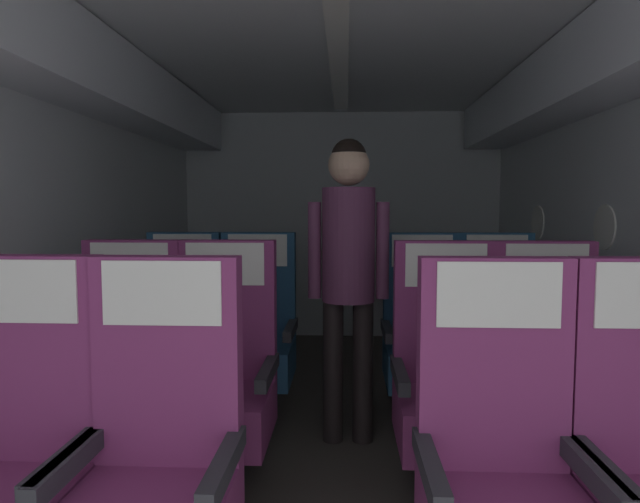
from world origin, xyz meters
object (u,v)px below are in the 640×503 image
at_px(seat_a_right_window, 503,481).
at_px(seat_c_right_window, 423,340).
at_px(flight_attendant, 348,257).
at_px(seat_a_left_aisle, 155,475).
at_px(seat_a_left_window, 9,469).
at_px(seat_b_left_aisle, 222,381).
at_px(seat_c_left_aisle, 256,338).
at_px(seat_b_left_window, 125,381).
at_px(seat_c_right_aisle, 499,340).
at_px(seat_c_left_window, 180,337).
at_px(seat_b_right_aisle, 551,386).
at_px(seat_b_right_window, 448,385).

distance_m(seat_a_right_window, seat_c_right_window, 1.73).
bearing_deg(seat_c_right_window, flight_attendant, -138.45).
bearing_deg(seat_a_right_window, seat_a_left_aisle, -179.11).
distance_m(seat_a_left_window, seat_b_left_aisle, 0.99).
distance_m(seat_c_left_aisle, seat_c_right_window, 1.02).
xyz_separation_m(seat_a_left_window, seat_c_right_window, (1.49, 1.73, 0.00)).
xyz_separation_m(seat_b_left_window, seat_c_right_aisle, (1.95, 0.88, 0.00)).
xyz_separation_m(seat_c_right_aisle, seat_c_right_window, (-0.46, -0.01, 0.00)).
height_order(seat_b_left_window, seat_c_right_aisle, same).
bearing_deg(seat_c_left_window, seat_b_left_aisle, -61.65).
bearing_deg(seat_c_right_window, seat_c_right_aisle, 1.83).
bearing_deg(seat_a_left_aisle, seat_c_left_aisle, 89.63).
distance_m(seat_a_left_aisle, seat_c_right_window, 2.03).
height_order(seat_c_left_aisle, seat_c_right_window, same).
height_order(seat_a_right_window, seat_b_left_window, same).
relative_size(seat_a_left_window, seat_c_left_aisle, 1.00).
xyz_separation_m(seat_a_right_window, seat_b_right_aisle, (0.46, 0.88, 0.00)).
distance_m(seat_a_right_window, flight_attendant, 1.50).
bearing_deg(seat_b_right_aisle, seat_c_right_aisle, 89.33).
bearing_deg(seat_c_left_window, seat_b_right_window, -30.14).
relative_size(seat_b_right_window, seat_c_left_window, 1.00).
relative_size(seat_a_left_aisle, seat_c_left_aisle, 1.00).
relative_size(seat_a_left_window, seat_a_right_window, 1.00).
bearing_deg(seat_b_left_window, seat_c_right_window, 30.13).
height_order(seat_c_right_aisle, seat_c_right_window, same).
height_order(seat_b_right_aisle, flight_attendant, flight_attendant).
bearing_deg(seat_a_right_window, flight_attendant, 108.67).
distance_m(seat_b_left_window, flight_attendant, 1.25).
relative_size(seat_b_right_window, flight_attendant, 0.68).
bearing_deg(seat_b_left_aisle, seat_c_left_window, 118.35).
bearing_deg(seat_c_left_aisle, seat_a_left_aisle, -90.37).
height_order(seat_b_right_aisle, seat_c_right_aisle, same).
relative_size(seat_b_right_aisle, seat_c_left_aisle, 1.00).
xyz_separation_m(seat_a_left_aisle, seat_c_left_window, (-0.47, 1.75, 0.00)).
height_order(seat_a_left_window, seat_c_right_window, same).
bearing_deg(seat_c_left_window, seat_c_left_aisle, 0.06).
height_order(seat_b_right_window, seat_c_right_aisle, same).
bearing_deg(flight_attendant, seat_b_right_window, 123.22).
distance_m(seat_a_left_window, seat_b_left_window, 0.87).
distance_m(seat_a_right_window, seat_c_right_aisle, 1.81).
relative_size(seat_a_right_window, seat_b_right_aisle, 1.00).
bearing_deg(seat_a_right_window, seat_c_left_aisle, 120.33).
distance_m(seat_a_left_window, seat_c_left_aisle, 1.80).
bearing_deg(seat_c_right_window, seat_b_left_window, -149.87).
xyz_separation_m(seat_b_right_aisle, seat_c_left_aisle, (-1.47, 0.86, 0.00)).
bearing_deg(seat_a_right_window, seat_a_left_window, -179.97).
relative_size(seat_a_left_window, seat_b_left_aisle, 1.00).
height_order(seat_a_right_window, seat_c_left_window, same).
distance_m(seat_a_left_window, seat_c_right_window, 2.29).
relative_size(seat_b_right_aisle, seat_c_right_window, 1.00).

